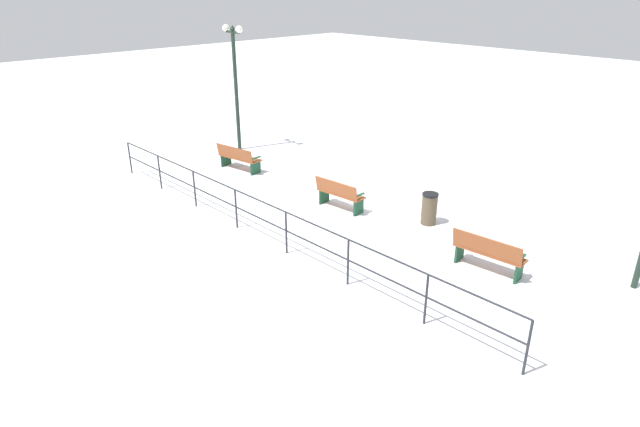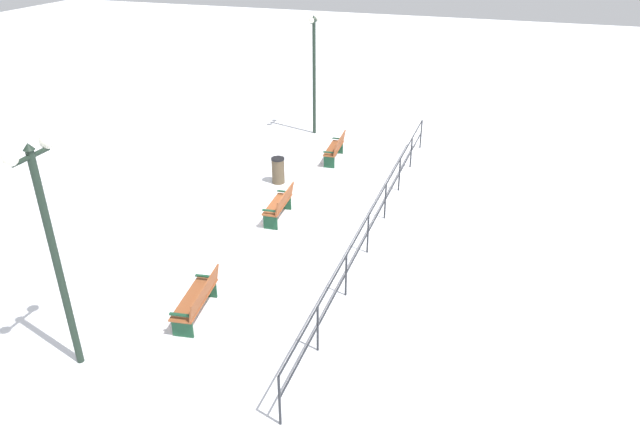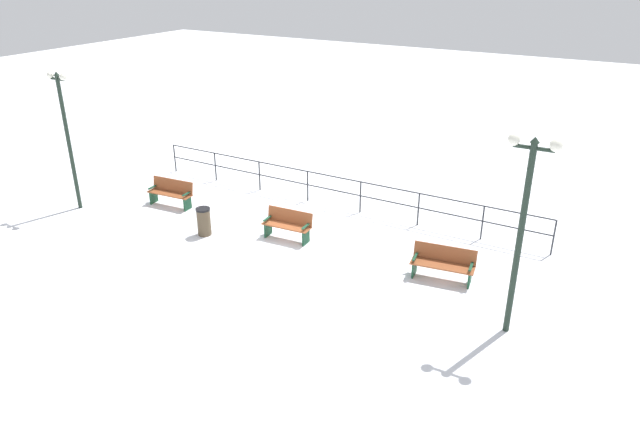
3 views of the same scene
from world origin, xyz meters
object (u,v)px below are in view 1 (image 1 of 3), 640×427
(lamppost_middle, at_px, (235,71))
(trash_bin, at_px, (429,209))
(bench_nearest, at_px, (488,252))
(bench_third, at_px, (238,158))
(bench_second, at_px, (339,194))

(lamppost_middle, bearing_deg, trash_bin, -92.93)
(bench_nearest, xyz_separation_m, lamppost_middle, (1.73, 11.93, 2.56))
(bench_third, xyz_separation_m, trash_bin, (1.07, -7.34, -0.02))
(bench_nearest, relative_size, trash_bin, 1.90)
(bench_second, distance_m, trash_bin, 2.64)
(bench_third, height_order, lamppost_middle, lamppost_middle)
(bench_second, xyz_separation_m, lamppost_middle, (1.53, 7.01, 2.57))
(bench_second, bearing_deg, bench_third, 86.60)
(lamppost_middle, distance_m, trash_bin, 9.79)
(lamppost_middle, bearing_deg, bench_third, -126.66)
(lamppost_middle, relative_size, trash_bin, 5.26)
(bench_second, distance_m, lamppost_middle, 7.62)
(bench_nearest, xyz_separation_m, trash_bin, (1.25, 2.51, -0.05))
(lamppost_middle, bearing_deg, bench_nearest, -98.24)
(bench_third, bearing_deg, trash_bin, -89.72)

